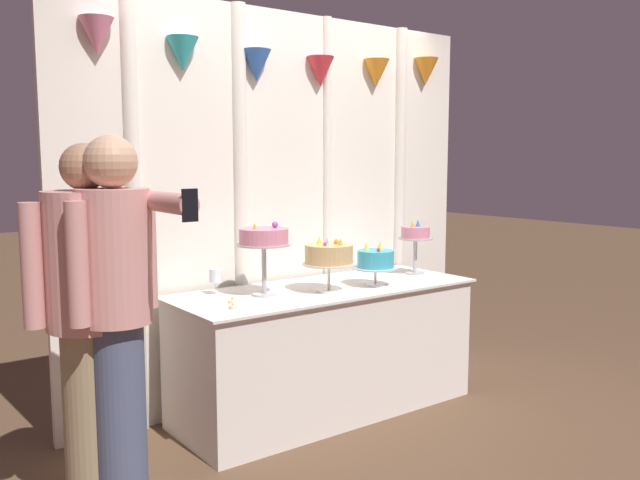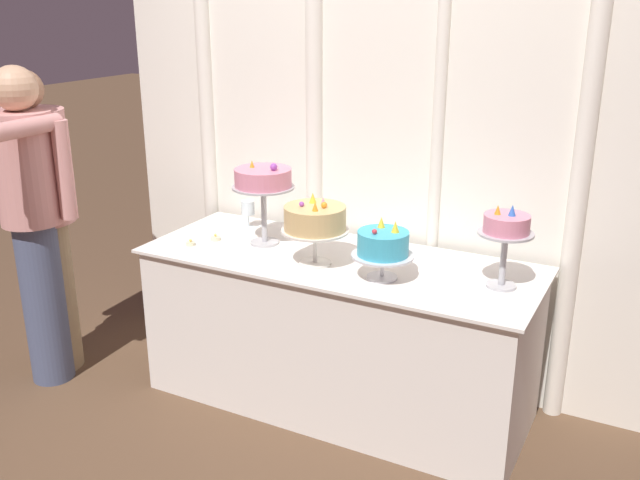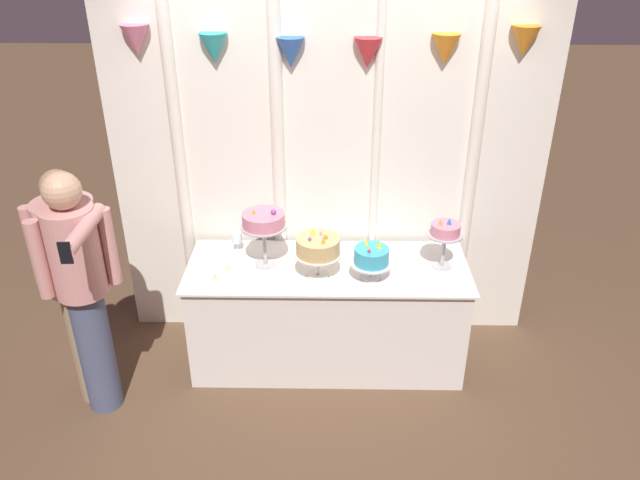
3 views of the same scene
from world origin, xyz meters
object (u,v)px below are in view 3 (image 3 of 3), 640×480
cake_display_midleft (318,247)px  tealight_far_left (215,278)px  tealight_near_left (227,268)px  guest_man_pink_jacket (82,286)px  cake_display_rightmost (445,233)px  wine_glass (237,238)px  cake_display_leftmost (264,222)px  cake_display_midright (371,257)px  guest_girl_blue_dress (78,282)px  cake_table (327,314)px

cake_display_midleft → tealight_far_left: cake_display_midleft is taller
tealight_near_left → guest_man_pink_jacket: size_ratio=0.03×
cake_display_midleft → tealight_near_left: size_ratio=6.40×
cake_display_rightmost → tealight_near_left: cake_display_rightmost is taller
tealight_far_left → wine_glass: bearing=75.2°
cake_display_leftmost → cake_display_midleft: bearing=-20.9°
cake_display_midleft → tealight_near_left: (-0.61, 0.06, -0.20)m
cake_display_midright → guest_girl_blue_dress: (-1.82, -0.26, -0.05)m
cake_table → guest_man_pink_jacket: 1.64m
cake_table → cake_display_midright: (0.28, -0.14, 0.54)m
guest_girl_blue_dress → cake_display_leftmost: bearing=20.3°
cake_display_rightmost → guest_man_pink_jacket: size_ratio=0.22×
tealight_far_left → guest_girl_blue_dress: 0.84m
cake_display_leftmost → guest_man_pink_jacket: bearing=-153.7°
cake_display_leftmost → tealight_far_left: (-0.31, -0.19, -0.31)m
cake_display_leftmost → cake_display_rightmost: bearing=-0.3°
cake_display_midright → cake_table: bearing=154.2°
cake_display_rightmost → guest_man_pink_jacket: (-2.24, -0.51, -0.11)m
tealight_near_left → guest_girl_blue_dress: (-0.87, -0.34, 0.10)m
cake_display_midleft → cake_display_rightmost: bearing=8.9°
cake_display_midright → guest_man_pink_jacket: size_ratio=0.17×
cake_display_rightmost → tealight_near_left: bearing=-177.3°
cake_display_midright → guest_man_pink_jacket: bearing=-168.4°
tealight_far_left → guest_man_pink_jacket: guest_man_pink_jacket is taller
cake_table → cake_display_rightmost: bearing=1.0°
tealight_near_left → cake_display_midright: bearing=-5.0°
cake_display_midright → tealight_far_left: size_ratio=5.92×
cake_display_leftmost → cake_display_midright: (0.71, -0.16, -0.17)m
guest_girl_blue_dress → cake_display_rightmost: bearing=10.0°
cake_display_leftmost → tealight_far_left: size_ratio=9.05×
cake_display_leftmost → wine_glass: (-0.22, 0.18, -0.22)m
cake_display_leftmost → wine_glass: 0.35m
wine_glass → guest_man_pink_jacket: guest_man_pink_jacket is taller
cake_display_midright → cake_display_leftmost: bearing=167.4°
cake_display_midleft → tealight_near_left: bearing=174.0°
cake_display_midleft → tealight_far_left: bearing=-175.1°
cake_display_rightmost → cake_display_midleft: bearing=-171.1°
tealight_far_left → guest_girl_blue_dress: size_ratio=0.03×
guest_girl_blue_dress → guest_man_pink_jacket: 0.13m
wine_glass → tealight_far_left: wine_glass is taller
guest_girl_blue_dress → guest_man_pink_jacket: (0.07, -0.10, 0.04)m
guest_girl_blue_dress → guest_man_pink_jacket: guest_man_pink_jacket is taller
cake_display_midleft → cake_display_midright: bearing=-3.3°
cake_display_leftmost → cake_display_rightmost: size_ratio=1.14×
cake_display_leftmost → guest_man_pink_jacket: guest_man_pink_jacket is taller
tealight_far_left → cake_display_leftmost: bearing=31.8°
cake_display_midleft → wine_glass: bearing=151.0°
tealight_far_left → guest_man_pink_jacket: size_ratio=0.03×
cake_table → guest_girl_blue_dress: (-1.54, -0.39, 0.50)m
cake_display_midright → tealight_far_left: bearing=-177.9°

